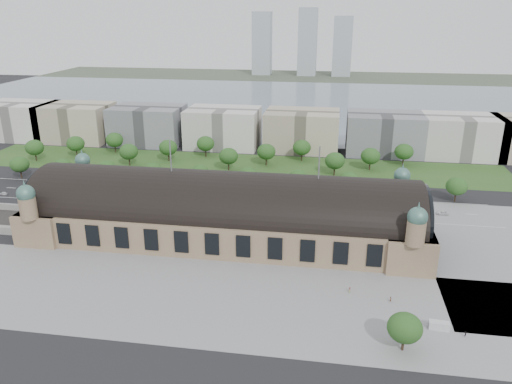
# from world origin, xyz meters

# --- Properties ---
(ground) EXTENTS (900.00, 900.00, 0.00)m
(ground) POSITION_xyz_m (0.00, 0.00, 0.00)
(ground) COLOR black
(ground) RESTS_ON ground
(station) EXTENTS (150.00, 48.40, 44.30)m
(station) POSITION_xyz_m (0.00, 0.00, 10.28)
(station) COLOR #8F7859
(station) RESTS_ON ground
(plaza_south) EXTENTS (190.00, 48.00, 0.12)m
(plaza_south) POSITION_xyz_m (10.00, -44.00, 0.00)
(plaza_south) COLOR gray
(plaza_south) RESTS_ON ground
(plaza_east) EXTENTS (56.00, 100.00, 0.12)m
(plaza_east) POSITION_xyz_m (103.00, 0.00, 0.00)
(plaza_east) COLOR gray
(plaza_east) RESTS_ON ground
(road_slab) EXTENTS (260.00, 26.00, 0.10)m
(road_slab) POSITION_xyz_m (-20.00, 38.00, 0.00)
(road_slab) COLOR black
(road_slab) RESTS_ON ground
(grass_belt) EXTENTS (300.00, 45.00, 0.10)m
(grass_belt) POSITION_xyz_m (-15.00, 93.00, 0.00)
(grass_belt) COLOR #2F5321
(grass_belt) RESTS_ON ground
(petrol_station) EXTENTS (14.00, 13.00, 5.05)m
(petrol_station) POSITION_xyz_m (-53.91, 65.28, 2.95)
(petrol_station) COLOR #D45D0C
(petrol_station) RESTS_ON ground
(lake) EXTENTS (700.00, 320.00, 0.08)m
(lake) POSITION_xyz_m (0.00, 298.00, 0.00)
(lake) COLOR slate
(lake) RESTS_ON ground
(far_shore) EXTENTS (700.00, 120.00, 0.14)m
(far_shore) POSITION_xyz_m (0.00, 498.00, 0.00)
(far_shore) COLOR #44513D
(far_shore) RESTS_ON ground
(far_tower_left) EXTENTS (24.00, 24.00, 80.00)m
(far_tower_left) POSITION_xyz_m (-60.00, 508.00, 40.00)
(far_tower_left) COLOR #9EA8B2
(far_tower_left) RESTS_ON ground
(far_tower_mid) EXTENTS (24.00, 24.00, 85.00)m
(far_tower_mid) POSITION_xyz_m (0.00, 508.00, 42.50)
(far_tower_mid) COLOR #9EA8B2
(far_tower_mid) RESTS_ON ground
(far_tower_right) EXTENTS (24.00, 24.00, 75.00)m
(far_tower_right) POSITION_xyz_m (45.00, 508.00, 37.50)
(far_tower_right) COLOR #9EA8B2
(far_tower_right) RESTS_ON ground
(office_0) EXTENTS (45.00, 32.00, 24.00)m
(office_0) POSITION_xyz_m (-170.00, 133.00, 12.00)
(office_0) COLOR silver
(office_0) RESTS_ON ground
(office_1) EXTENTS (45.00, 32.00, 24.00)m
(office_1) POSITION_xyz_m (-130.00, 133.00, 12.00)
(office_1) COLOR #BDB194
(office_1) RESTS_ON ground
(office_2) EXTENTS (45.00, 32.00, 24.00)m
(office_2) POSITION_xyz_m (-80.00, 133.00, 12.00)
(office_2) COLOR gray
(office_2) RESTS_ON ground
(office_3) EXTENTS (45.00, 32.00, 24.00)m
(office_3) POSITION_xyz_m (-30.00, 133.00, 12.00)
(office_3) COLOR silver
(office_3) RESTS_ON ground
(office_4) EXTENTS (45.00, 32.00, 24.00)m
(office_4) POSITION_xyz_m (20.00, 133.00, 12.00)
(office_4) COLOR #BDB194
(office_4) RESTS_ON ground
(office_5) EXTENTS (45.00, 32.00, 24.00)m
(office_5) POSITION_xyz_m (70.00, 133.00, 12.00)
(office_5) COLOR gray
(office_5) RESTS_ON ground
(office_6) EXTENTS (45.00, 32.00, 24.00)m
(office_6) POSITION_xyz_m (115.00, 133.00, 12.00)
(office_6) COLOR silver
(office_6) RESTS_ON ground
(tree_row_0) EXTENTS (9.60, 9.60, 11.52)m
(tree_row_0) POSITION_xyz_m (-120.00, 53.00, 7.43)
(tree_row_0) COLOR #2D2116
(tree_row_0) RESTS_ON ground
(tree_row_1) EXTENTS (9.60, 9.60, 11.52)m
(tree_row_1) POSITION_xyz_m (-96.00, 53.00, 7.43)
(tree_row_1) COLOR #2D2116
(tree_row_1) RESTS_ON ground
(tree_row_2) EXTENTS (9.60, 9.60, 11.52)m
(tree_row_2) POSITION_xyz_m (-72.00, 53.00, 7.43)
(tree_row_2) COLOR #2D2116
(tree_row_2) RESTS_ON ground
(tree_row_3) EXTENTS (9.60, 9.60, 11.52)m
(tree_row_3) POSITION_xyz_m (-48.00, 53.00, 7.43)
(tree_row_3) COLOR #2D2116
(tree_row_3) RESTS_ON ground
(tree_row_4) EXTENTS (9.60, 9.60, 11.52)m
(tree_row_4) POSITION_xyz_m (-24.00, 53.00, 7.43)
(tree_row_4) COLOR #2D2116
(tree_row_4) RESTS_ON ground
(tree_row_5) EXTENTS (9.60, 9.60, 11.52)m
(tree_row_5) POSITION_xyz_m (0.00, 53.00, 7.43)
(tree_row_5) COLOR #2D2116
(tree_row_5) RESTS_ON ground
(tree_row_6) EXTENTS (9.60, 9.60, 11.52)m
(tree_row_6) POSITION_xyz_m (24.00, 53.00, 7.43)
(tree_row_6) COLOR #2D2116
(tree_row_6) RESTS_ON ground
(tree_row_7) EXTENTS (9.60, 9.60, 11.52)m
(tree_row_7) POSITION_xyz_m (48.00, 53.00, 7.43)
(tree_row_7) COLOR #2D2116
(tree_row_7) RESTS_ON ground
(tree_row_8) EXTENTS (9.60, 9.60, 11.52)m
(tree_row_8) POSITION_xyz_m (72.00, 53.00, 7.43)
(tree_row_8) COLOR #2D2116
(tree_row_8) RESTS_ON ground
(tree_row_9) EXTENTS (9.60, 9.60, 11.52)m
(tree_row_9) POSITION_xyz_m (96.00, 53.00, 7.43)
(tree_row_9) COLOR #2D2116
(tree_row_9) RESTS_ON ground
(tree_belt_0) EXTENTS (10.40, 10.40, 12.48)m
(tree_belt_0) POSITION_xyz_m (-130.00, 83.00, 8.05)
(tree_belt_0) COLOR #2D2116
(tree_belt_0) RESTS_ON ground
(tree_belt_1) EXTENTS (10.40, 10.40, 12.48)m
(tree_belt_1) POSITION_xyz_m (-111.00, 95.00, 8.05)
(tree_belt_1) COLOR #2D2116
(tree_belt_1) RESTS_ON ground
(tree_belt_2) EXTENTS (10.40, 10.40, 12.48)m
(tree_belt_2) POSITION_xyz_m (-92.00, 107.00, 8.05)
(tree_belt_2) COLOR #2D2116
(tree_belt_2) RESTS_ON ground
(tree_belt_3) EXTENTS (10.40, 10.40, 12.48)m
(tree_belt_3) POSITION_xyz_m (-73.00, 83.00, 8.05)
(tree_belt_3) COLOR #2D2116
(tree_belt_3) RESTS_ON ground
(tree_belt_4) EXTENTS (10.40, 10.40, 12.48)m
(tree_belt_4) POSITION_xyz_m (-54.00, 95.00, 8.05)
(tree_belt_4) COLOR #2D2116
(tree_belt_4) RESTS_ON ground
(tree_belt_5) EXTENTS (10.40, 10.40, 12.48)m
(tree_belt_5) POSITION_xyz_m (-35.00, 107.00, 8.05)
(tree_belt_5) COLOR #2D2116
(tree_belt_5) RESTS_ON ground
(tree_belt_6) EXTENTS (10.40, 10.40, 12.48)m
(tree_belt_6) POSITION_xyz_m (-16.00, 83.00, 8.05)
(tree_belt_6) COLOR #2D2116
(tree_belt_6) RESTS_ON ground
(tree_belt_7) EXTENTS (10.40, 10.40, 12.48)m
(tree_belt_7) POSITION_xyz_m (3.00, 95.00, 8.05)
(tree_belt_7) COLOR #2D2116
(tree_belt_7) RESTS_ON ground
(tree_belt_8) EXTENTS (10.40, 10.40, 12.48)m
(tree_belt_8) POSITION_xyz_m (22.00, 107.00, 8.05)
(tree_belt_8) COLOR #2D2116
(tree_belt_8) RESTS_ON ground
(tree_belt_9) EXTENTS (10.40, 10.40, 12.48)m
(tree_belt_9) POSITION_xyz_m (41.00, 83.00, 8.05)
(tree_belt_9) COLOR #2D2116
(tree_belt_9) RESTS_ON ground
(tree_belt_10) EXTENTS (10.40, 10.40, 12.48)m
(tree_belt_10) POSITION_xyz_m (60.00, 95.00, 8.05)
(tree_belt_10) COLOR #2D2116
(tree_belt_10) RESTS_ON ground
(tree_belt_11) EXTENTS (10.40, 10.40, 12.48)m
(tree_belt_11) POSITION_xyz_m (79.00, 107.00, 8.05)
(tree_belt_11) COLOR #2D2116
(tree_belt_11) RESTS_ON ground
(tree_plaza_s) EXTENTS (9.00, 9.00, 10.64)m
(tree_plaza_s) POSITION_xyz_m (60.00, -60.00, 6.80)
(tree_plaza_s) COLOR #2D2116
(tree_plaza_s) RESTS_ON ground
(traffic_car_0) EXTENTS (4.10, 1.70, 1.39)m
(traffic_car_0) POSITION_xyz_m (-114.00, 28.71, 0.69)
(traffic_car_0) COLOR silver
(traffic_car_0) RESTS_ON ground
(traffic_car_1) EXTENTS (4.87, 2.17, 1.55)m
(traffic_car_1) POSITION_xyz_m (-100.52, 38.16, 0.78)
(traffic_car_1) COLOR gray
(traffic_car_1) RESTS_ON ground
(traffic_car_2) EXTENTS (5.02, 2.44, 1.38)m
(traffic_car_2) POSITION_xyz_m (-70.21, 33.61, 0.69)
(traffic_car_2) COLOR black
(traffic_car_2) RESTS_ON ground
(traffic_car_3) EXTENTS (5.12, 2.50, 1.43)m
(traffic_car_3) POSITION_xyz_m (-39.55, 42.40, 0.72)
(traffic_car_3) COLOR maroon
(traffic_car_3) RESTS_ON ground
(traffic_car_4) EXTENTS (3.91, 1.60, 1.33)m
(traffic_car_4) POSITION_xyz_m (18.69, 29.89, 0.67)
(traffic_car_4) COLOR #1D1947
(traffic_car_4) RESTS_ON ground
(traffic_car_5) EXTENTS (4.59, 1.86, 1.48)m
(traffic_car_5) POSITION_xyz_m (45.37, 37.87, 0.74)
(traffic_car_5) COLOR #54555C
(traffic_car_5) RESTS_ON ground
(traffic_car_6) EXTENTS (5.01, 2.48, 1.37)m
(traffic_car_6) POSITION_xyz_m (87.33, 35.86, 0.68)
(traffic_car_6) COLOR white
(traffic_car_6) RESTS_ON ground
(parked_car_0) EXTENTS (5.01, 3.84, 1.58)m
(parked_car_0) POSITION_xyz_m (-65.35, 21.00, 0.79)
(parked_car_0) COLOR black
(parked_car_0) RESTS_ON ground
(parked_car_1) EXTENTS (5.46, 3.91, 1.38)m
(parked_car_1) POSITION_xyz_m (-76.25, 25.00, 0.69)
(parked_car_1) COLOR maroon
(parked_car_1) RESTS_ON ground
(parked_car_2) EXTENTS (5.58, 4.71, 1.53)m
(parked_car_2) POSITION_xyz_m (-59.39, 22.53, 0.77)
(parked_car_2) COLOR #1C244F
(parked_car_2) RESTS_ON ground
(parked_car_3) EXTENTS (4.95, 3.66, 1.57)m
(parked_car_3) POSITION_xyz_m (-32.43, 25.00, 0.78)
(parked_car_3) COLOR #57585E
(parked_car_3) RESTS_ON ground
(parked_car_4) EXTENTS (4.58, 4.02, 1.50)m
(parked_car_4) POSITION_xyz_m (-36.75, 25.00, 0.75)
(parked_car_4) COLOR silver
(parked_car_4) RESTS_ON ground
(parked_car_5) EXTENTS (6.10, 4.48, 1.54)m
(parked_car_5) POSITION_xyz_m (-34.35, 21.00, 0.77)
(parked_car_5) COLOR #9CA1A5
(parked_car_5) RESTS_ON ground
(parked_car_6) EXTENTS (6.09, 4.57, 1.64)m
(parked_car_6) POSITION_xyz_m (-21.36, 21.00, 0.82)
(parked_car_6) COLOR black
(parked_car_6) RESTS_ON ground
(bus_west) EXTENTS (13.52, 4.45, 3.70)m
(bus_west) POSITION_xyz_m (-23.67, 27.00, 1.85)
(bus_west) COLOR #AE1B37
(bus_west) RESTS_ON ground
(bus_mid) EXTENTS (12.52, 3.00, 3.48)m
(bus_mid) POSITION_xyz_m (-2.99, 32.00, 1.74)
(bus_mid) COLOR silver
(bus_mid) RESTS_ON ground
(bus_east) EXTENTS (13.13, 3.97, 3.61)m
(bus_east) POSITION_xyz_m (33.81, 27.00, 1.80)
(bus_east) COLOR beige
(bus_east) RESTS_ON ground
(van_south) EXTENTS (5.63, 2.61, 2.37)m
(van_south) POSITION_xyz_m (70.65, -49.22, 1.13)
(van_south) COLOR silver
(van_south) RESTS_ON ground
(pedestrian_0) EXTENTS (0.97, 0.64, 1.84)m
(pedestrian_0) POSITION_xyz_m (47.03, -33.93, 0.92)
(pedestrian_0) COLOR gray
(pedestrian_0) RESTS_ON ground
(pedestrian_1) EXTENTS (0.64, 0.75, 1.75)m
(pedestrian_1) POSITION_xyz_m (59.12, -37.23, 0.87)
(pedestrian_1) COLOR gray
(pedestrian_1) RESTS_ON ground
(pedestrian_4) EXTENTS (1.02, 1.30, 1.86)m
(pedestrian_4) POSITION_xyz_m (77.26, -51.71, 0.93)
(pedestrian_4) COLOR gray
(pedestrian_4) RESTS_ON ground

